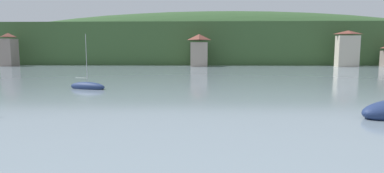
% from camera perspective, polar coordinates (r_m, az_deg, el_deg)
% --- Properties ---
extents(wooded_hillside, '(352.00, 71.51, 35.55)m').
position_cam_1_polar(wooded_hillside, '(139.64, 4.12, 7.04)').
color(wooded_hillside, '#38562D').
rests_on(wooded_hillside, ground_plane).
extents(shore_building_west, '(3.72, 4.55, 9.90)m').
position_cam_1_polar(shore_building_west, '(108.65, -30.56, 5.79)').
color(shore_building_west, gray).
rests_on(shore_building_west, ground_plane).
extents(shore_building_westcentral, '(5.16, 6.01, 9.49)m').
position_cam_1_polar(shore_building_westcentral, '(92.77, 1.30, 6.58)').
color(shore_building_westcentral, gray).
rests_on(shore_building_westcentral, ground_plane).
extents(shore_building_central, '(6.21, 3.16, 10.41)m').
position_cam_1_polar(shore_building_central, '(100.67, 26.61, 6.16)').
color(shore_building_central, '#BCB29E').
rests_on(shore_building_central, ground_plane).
extents(sailboat_far_3, '(5.09, 2.85, 7.02)m').
position_cam_1_polar(sailboat_far_3, '(40.35, -18.64, -0.02)').
color(sailboat_far_3, navy).
rests_on(sailboat_far_3, ground_plane).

